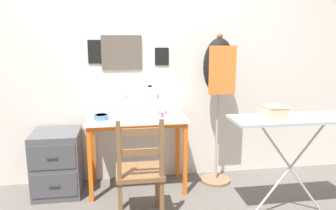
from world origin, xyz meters
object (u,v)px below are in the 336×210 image
at_px(filing_cabinet, 58,163).
at_px(ironing_board, 294,123).
at_px(thread_spool_mid_table, 166,112).
at_px(storage_box, 275,112).
at_px(wooden_chair, 140,172).
at_px(fabric_bowl, 101,117).
at_px(scissors, 179,120).
at_px(dress_form, 219,75).
at_px(thread_spool_near_machine, 162,115).
at_px(sewing_machine, 143,102).

xyz_separation_m(filing_cabinet, ironing_board, (2.10, -0.72, 0.52)).
xyz_separation_m(thread_spool_mid_table, storage_box, (0.80, -0.80, 0.15)).
bearing_deg(wooden_chair, ironing_board, -4.09).
height_order(fabric_bowl, thread_spool_mid_table, fabric_bowl).
bearing_deg(fabric_bowl, filing_cabinet, 172.26).
distance_m(scissors, dress_form, 0.64).
bearing_deg(wooden_chair, thread_spool_mid_table, 64.49).
bearing_deg(filing_cabinet, dress_form, 0.18).
xyz_separation_m(scissors, dress_form, (0.45, 0.21, 0.40)).
height_order(fabric_bowl, scissors, fabric_bowl).
distance_m(fabric_bowl, filing_cabinet, 0.66).
distance_m(thread_spool_near_machine, filing_cabinet, 1.16).
bearing_deg(wooden_chair, storage_box, -5.91).
relative_size(filing_cabinet, dress_form, 0.40).
distance_m(thread_spool_mid_table, storage_box, 1.14).
bearing_deg(sewing_machine, fabric_bowl, -166.59).
xyz_separation_m(fabric_bowl, thread_spool_mid_table, (0.66, 0.12, -0.00)).
distance_m(thread_spool_mid_table, dress_form, 0.66).
distance_m(fabric_bowl, wooden_chair, 0.75).
relative_size(fabric_bowl, wooden_chair, 0.16).
height_order(thread_spool_near_machine, wooden_chair, wooden_chair).
relative_size(fabric_bowl, filing_cabinet, 0.23).
xyz_separation_m(scissors, thread_spool_mid_table, (-0.09, 0.27, 0.02)).
bearing_deg(dress_form, wooden_chair, -143.89).
xyz_separation_m(thread_spool_near_machine, storage_box, (0.85, -0.67, 0.15)).
relative_size(sewing_machine, thread_spool_near_machine, 8.86).
bearing_deg(storage_box, ironing_board, 6.74).
relative_size(sewing_machine, ironing_board, 0.31).
bearing_deg(filing_cabinet, thread_spool_near_machine, -3.97).
relative_size(fabric_bowl, dress_form, 0.09).
distance_m(dress_form, ironing_board, 0.92).
relative_size(thread_spool_near_machine, wooden_chair, 0.04).
relative_size(thread_spool_near_machine, dress_form, 0.02).
bearing_deg(dress_form, storage_box, -70.98).
height_order(sewing_machine, thread_spool_mid_table, sewing_machine).
height_order(scissors, wooden_chair, wooden_chair).
height_order(ironing_board, storage_box, storage_box).
bearing_deg(thread_spool_near_machine, thread_spool_mid_table, 67.06).
relative_size(filing_cabinet, ironing_board, 0.59).
distance_m(thread_spool_mid_table, wooden_chair, 0.84).
distance_m(filing_cabinet, storage_box, 2.14).
xyz_separation_m(sewing_machine, storage_box, (1.04, -0.78, 0.03)).
distance_m(sewing_machine, thread_spool_mid_table, 0.27).
distance_m(filing_cabinet, ironing_board, 2.28).
height_order(thread_spool_mid_table, wooden_chair, wooden_chair).
bearing_deg(thread_spool_mid_table, thread_spool_near_machine, -112.94).
height_order(thread_spool_near_machine, storage_box, storage_box).
bearing_deg(thread_spool_mid_table, filing_cabinet, -177.01).
bearing_deg(wooden_chair, thread_spool_near_machine, 63.89).
xyz_separation_m(scissors, ironing_board, (0.90, -0.51, 0.07)).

